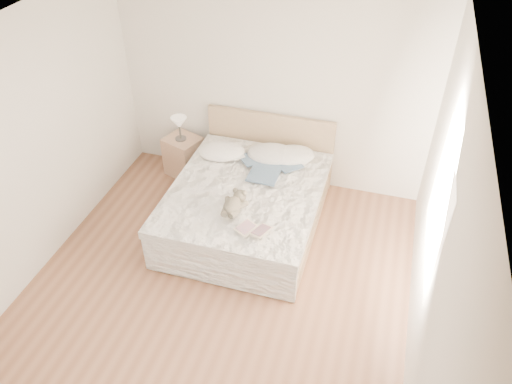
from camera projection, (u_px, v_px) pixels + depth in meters
The scene contains 16 objects.
floor at pixel (215, 293), 5.34m from camera, with size 4.00×4.50×0.00m, color brown.
ceiling at pixel (197, 51), 3.67m from camera, with size 4.00×4.50×0.00m, color white.
wall_back at pixel (272, 87), 6.20m from camera, with size 4.00×0.02×2.70m, color silver.
wall_left at pixel (20, 159), 4.96m from camera, with size 0.02×4.50×2.70m, color silver.
wall_right at pixel (437, 238), 4.06m from camera, with size 0.02×4.50×2.70m, color silver.
window at pixel (439, 206), 4.22m from camera, with size 0.02×1.30×1.10m, color white.
bed at pixel (248, 203), 6.05m from camera, with size 1.72×2.14×1.00m.
nightstand at pixel (184, 156), 6.91m from camera, with size 0.45×0.40×0.56m, color tan.
table_lamp at pixel (179, 124), 6.58m from camera, with size 0.26×0.26×0.33m.
pillow_left at pixel (222, 151), 6.35m from camera, with size 0.59×0.41×0.18m, color white.
pillow_middle at pixel (273, 154), 6.29m from camera, with size 0.65×0.45×0.19m, color silver.
pillow_right at pixel (291, 155), 6.27m from camera, with size 0.60×0.42×0.18m, color white.
blouse at pixel (266, 171), 6.02m from camera, with size 0.56×0.60×0.02m, color #364D67, non-canonical shape.
photo_book at pixel (230, 154), 6.32m from camera, with size 0.33×0.23×0.02m, color white.
childrens_book at pixel (253, 230), 5.20m from camera, with size 0.33×0.23×0.02m, color beige.
teddy_bear at pixel (232, 210), 5.42m from camera, with size 0.24×0.34×0.18m, color #675F4E, non-canonical shape.
Camera 1 is at (1.43, -3.26, 4.14)m, focal length 35.00 mm.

